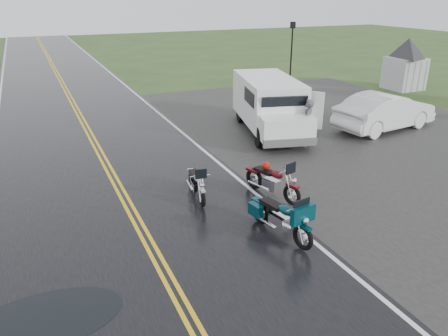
{
  "coord_description": "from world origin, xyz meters",
  "views": [
    {
      "loc": [
        -2.14,
        -8.98,
        5.88
      ],
      "look_at": [
        2.8,
        2.0,
        1.0
      ],
      "focal_mm": 35.0,
      "sensor_mm": 36.0,
      "label": 1
    }
  ],
  "objects_px": {
    "motorcycle_silver": "(202,191)",
    "person_at_van": "(307,124)",
    "lamp_post_far_right": "(291,55)",
    "visitor_center": "(408,51)",
    "sedan_white": "(385,112)",
    "motorcycle_red": "(292,187)",
    "van_white": "(261,119)",
    "motorcycle_teal": "(304,228)"
  },
  "relations": [
    {
      "from": "van_white",
      "to": "lamp_post_far_right",
      "type": "xyz_separation_m",
      "value": [
        7.66,
        9.94,
        0.87
      ]
    },
    {
      "from": "visitor_center",
      "to": "motorcycle_red",
      "type": "relative_size",
      "value": 7.41
    },
    {
      "from": "visitor_center",
      "to": "person_at_van",
      "type": "bearing_deg",
      "value": -150.15
    },
    {
      "from": "lamp_post_far_right",
      "to": "visitor_center",
      "type": "bearing_deg",
      "value": -29.72
    },
    {
      "from": "motorcycle_red",
      "to": "person_at_van",
      "type": "height_order",
      "value": "person_at_van"
    },
    {
      "from": "motorcycle_silver",
      "to": "lamp_post_far_right",
      "type": "bearing_deg",
      "value": 57.92
    },
    {
      "from": "motorcycle_red",
      "to": "person_at_van",
      "type": "bearing_deg",
      "value": 35.26
    },
    {
      "from": "person_at_van",
      "to": "motorcycle_red",
      "type": "bearing_deg",
      "value": 7.27
    },
    {
      "from": "visitor_center",
      "to": "van_white",
      "type": "relative_size",
      "value": 2.6
    },
    {
      "from": "motorcycle_silver",
      "to": "sedan_white",
      "type": "xyz_separation_m",
      "value": [
        10.43,
        3.87,
        0.27
      ]
    },
    {
      "from": "motorcycle_teal",
      "to": "motorcycle_silver",
      "type": "xyz_separation_m",
      "value": [
        -1.37,
        3.13,
        -0.09
      ]
    },
    {
      "from": "motorcycle_red",
      "to": "sedan_white",
      "type": "distance_m",
      "value": 9.38
    },
    {
      "from": "motorcycle_silver",
      "to": "person_at_van",
      "type": "bearing_deg",
      "value": 37.73
    },
    {
      "from": "motorcycle_red",
      "to": "sedan_white",
      "type": "relative_size",
      "value": 0.43
    },
    {
      "from": "person_at_van",
      "to": "motorcycle_silver",
      "type": "bearing_deg",
      "value": -14.69
    },
    {
      "from": "van_white",
      "to": "person_at_van",
      "type": "bearing_deg",
      "value": -6.26
    },
    {
      "from": "van_white",
      "to": "visitor_center",
      "type": "bearing_deg",
      "value": 38.72
    },
    {
      "from": "motorcycle_silver",
      "to": "lamp_post_far_right",
      "type": "distance_m",
      "value": 18.28
    },
    {
      "from": "visitor_center",
      "to": "lamp_post_far_right",
      "type": "bearing_deg",
      "value": 150.28
    },
    {
      "from": "visitor_center",
      "to": "motorcycle_red",
      "type": "bearing_deg",
      "value": -144.06
    },
    {
      "from": "van_white",
      "to": "person_at_van",
      "type": "xyz_separation_m",
      "value": [
        1.76,
        -0.66,
        -0.25
      ]
    },
    {
      "from": "person_at_van",
      "to": "lamp_post_far_right",
      "type": "height_order",
      "value": "lamp_post_far_right"
    },
    {
      "from": "visitor_center",
      "to": "van_white",
      "type": "distance_m",
      "value": 15.38
    },
    {
      "from": "van_white",
      "to": "person_at_van",
      "type": "height_order",
      "value": "van_white"
    },
    {
      "from": "van_white",
      "to": "person_at_van",
      "type": "relative_size",
      "value": 3.2
    },
    {
      "from": "motorcycle_teal",
      "to": "lamp_post_far_right",
      "type": "relative_size",
      "value": 0.53
    },
    {
      "from": "person_at_van",
      "to": "sedan_white",
      "type": "xyz_separation_m",
      "value": [
        4.58,
        0.54,
        -0.13
      ]
    },
    {
      "from": "motorcycle_teal",
      "to": "motorcycle_silver",
      "type": "distance_m",
      "value": 3.42
    },
    {
      "from": "van_white",
      "to": "motorcycle_silver",
      "type": "bearing_deg",
      "value": -121.38
    },
    {
      "from": "motorcycle_red",
      "to": "motorcycle_teal",
      "type": "distance_m",
      "value": 2.38
    },
    {
      "from": "sedan_white",
      "to": "lamp_post_far_right",
      "type": "height_order",
      "value": "lamp_post_far_right"
    },
    {
      "from": "motorcycle_silver",
      "to": "van_white",
      "type": "xyz_separation_m",
      "value": [
        4.09,
        3.99,
        0.65
      ]
    },
    {
      "from": "visitor_center",
      "to": "motorcycle_silver",
      "type": "height_order",
      "value": "visitor_center"
    },
    {
      "from": "motorcycle_silver",
      "to": "person_at_van",
      "type": "xyz_separation_m",
      "value": [
        5.85,
        3.33,
        0.4
      ]
    },
    {
      "from": "motorcycle_silver",
      "to": "motorcycle_red",
      "type": "bearing_deg",
      "value": -14.36
    },
    {
      "from": "visitor_center",
      "to": "sedan_white",
      "type": "bearing_deg",
      "value": -139.72
    },
    {
      "from": "sedan_white",
      "to": "lamp_post_far_right",
      "type": "xyz_separation_m",
      "value": [
        1.32,
        10.05,
        1.25
      ]
    },
    {
      "from": "sedan_white",
      "to": "lamp_post_far_right",
      "type": "relative_size",
      "value": 1.21
    },
    {
      "from": "motorcycle_teal",
      "to": "sedan_white",
      "type": "bearing_deg",
      "value": 27.43
    },
    {
      "from": "lamp_post_far_right",
      "to": "motorcycle_teal",
      "type": "bearing_deg",
      "value": -121.31
    },
    {
      "from": "van_white",
      "to": "lamp_post_far_right",
      "type": "height_order",
      "value": "lamp_post_far_right"
    },
    {
      "from": "motorcycle_silver",
      "to": "lamp_post_far_right",
      "type": "relative_size",
      "value": 0.45
    }
  ]
}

